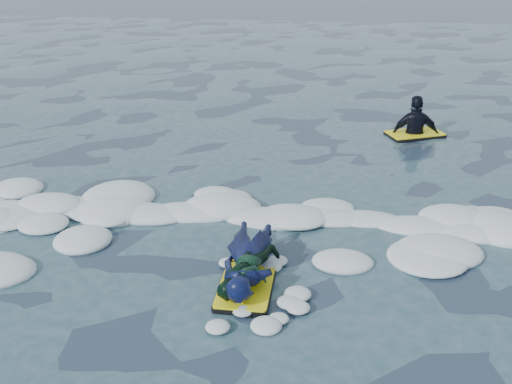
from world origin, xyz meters
TOP-DOWN VIEW (x-y plane):
  - ground at (0.00, 0.00)m, footprint 120.00×120.00m
  - foam_band at (0.00, 1.03)m, footprint 12.00×3.10m
  - prone_woman_unit at (0.47, -0.24)m, footprint 0.66×1.76m
  - prone_child_unit at (0.50, -0.48)m, footprint 0.90×1.24m
  - waiting_rider_unit at (3.11, 5.72)m, footprint 1.29×1.03m

SIDE VIEW (x-z plane):
  - ground at x=0.00m, z-range 0.00..0.00m
  - foam_band at x=0.00m, z-range -0.15..0.15m
  - waiting_rider_unit at x=3.11m, z-range -0.85..0.86m
  - prone_child_unit at x=0.50m, z-range 0.00..0.44m
  - prone_woman_unit at x=0.47m, z-range 0.01..0.47m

